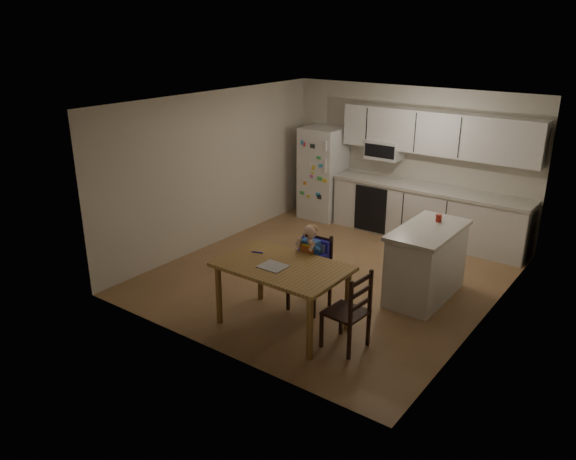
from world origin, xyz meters
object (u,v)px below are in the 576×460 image
at_px(chair_booster, 312,257).
at_px(red_cup, 439,218).
at_px(refrigerator, 323,173).
at_px(chair_side, 353,307).
at_px(dining_table, 282,273).
at_px(kitchen_island, 426,263).

bearing_deg(chair_booster, red_cup, 51.84).
xyz_separation_m(refrigerator, chair_side, (2.82, -3.72, -0.31)).
relative_size(red_cup, chair_side, 0.10).
bearing_deg(red_cup, chair_booster, -125.85).
relative_size(dining_table, chair_side, 1.59).
xyz_separation_m(refrigerator, kitchen_island, (2.94, -2.00, -0.35)).
distance_m(kitchen_island, chair_side, 1.72).
xyz_separation_m(chair_booster, chair_side, (0.95, -0.57, -0.16)).
bearing_deg(refrigerator, chair_booster, -59.15).
relative_size(refrigerator, dining_table, 1.12).
xyz_separation_m(dining_table, chair_booster, (-0.00, 0.62, -0.01)).
bearing_deg(kitchen_island, refrigerator, 145.81).
bearing_deg(chair_side, red_cup, -178.85).
xyz_separation_m(dining_table, chair_side, (0.94, 0.04, -0.16)).
bearing_deg(red_cup, chair_side, -93.09).
bearing_deg(chair_booster, kitchen_island, 44.75).
bearing_deg(chair_side, chair_booster, -117.03).
height_order(red_cup, chair_side, red_cup).
xyz_separation_m(red_cup, dining_table, (-1.05, -2.08, -0.33)).
bearing_deg(red_cup, dining_table, -116.89).
distance_m(kitchen_island, red_cup, 0.62).
bearing_deg(chair_booster, dining_table, -92.12).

